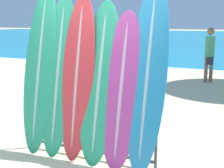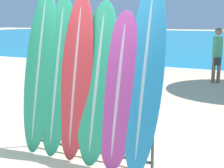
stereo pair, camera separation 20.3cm
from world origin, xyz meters
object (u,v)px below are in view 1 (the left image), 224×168
(surfboard_rack, at_px, (89,125))
(surfboard_slot_0, at_px, (40,70))
(surfboard_slot_5, at_px, (148,77))
(surfboard_slot_2, at_px, (78,77))
(surfboard_slot_3, at_px, (99,83))
(person_near_water, at_px, (108,54))
(person_far_left, at_px, (210,53))
(surfboard_slot_1, at_px, (58,76))
(surfboard_slot_4, at_px, (122,90))
(person_mid_beach, at_px, (133,62))

(surfboard_rack, relative_size, surfboard_slot_0, 0.81)
(surfboard_rack, height_order, surfboard_slot_5, surfboard_slot_5)
(surfboard_rack, relative_size, surfboard_slot_2, 0.85)
(surfboard_slot_3, relative_size, person_near_water, 1.32)
(surfboard_rack, bearing_deg, surfboard_slot_2, 175.33)
(surfboard_slot_0, distance_m, person_far_left, 6.95)
(surfboard_slot_5, bearing_deg, person_near_water, 119.36)
(surfboard_slot_1, bearing_deg, surfboard_slot_4, -1.38)
(surfboard_slot_2, distance_m, surfboard_slot_5, 1.02)
(surfboard_rack, height_order, surfboard_slot_2, surfboard_slot_2)
(surfboard_slot_1, bearing_deg, surfboard_slot_3, -0.35)
(person_mid_beach, bearing_deg, surfboard_rack, -157.96)
(surfboard_slot_1, height_order, person_mid_beach, surfboard_slot_1)
(person_far_left, bearing_deg, surfboard_slot_1, -136.82)
(surfboard_slot_0, distance_m, surfboard_slot_4, 1.35)
(surfboard_slot_1, bearing_deg, surfboard_slot_0, 179.17)
(surfboard_slot_5, bearing_deg, surfboard_rack, -176.09)
(surfboard_slot_0, relative_size, person_near_water, 1.46)
(surfboard_slot_1, height_order, surfboard_slot_3, surfboard_slot_1)
(surfboard_slot_0, bearing_deg, surfboard_slot_1, -0.83)
(surfboard_slot_3, relative_size, surfboard_slot_5, 0.90)
(surfboard_slot_5, distance_m, person_mid_beach, 4.57)
(surfboard_slot_4, bearing_deg, surfboard_rack, -179.51)
(surfboard_rack, xyz_separation_m, person_near_water, (-2.24, 5.52, 0.43))
(surfboard_rack, distance_m, surfboard_slot_4, 0.74)
(surfboard_slot_3, xyz_separation_m, person_near_water, (-2.40, 5.50, -0.20))
(surfboard_slot_2, xyz_separation_m, person_mid_beach, (-0.74, 4.24, -0.32))
(surfboard_slot_2, distance_m, person_far_left, 6.84)
(surfboard_slot_3, distance_m, person_far_left, 6.79)
(surfboard_slot_2, bearing_deg, surfboard_slot_4, -0.91)
(surfboard_slot_0, xyz_separation_m, surfboard_slot_2, (0.66, -0.02, -0.06))
(surfboard_slot_2, relative_size, surfboard_slot_3, 1.05)
(person_near_water, relative_size, person_mid_beach, 1.08)
(surfboard_slot_4, xyz_separation_m, surfboard_slot_5, (0.34, 0.05, 0.20))
(surfboard_slot_1, distance_m, surfboard_slot_2, 0.33)
(surfboard_slot_0, relative_size, person_mid_beach, 1.59)
(surfboard_slot_5, xyz_separation_m, person_near_water, (-3.07, 5.46, -0.33))
(surfboard_slot_1, bearing_deg, surfboard_rack, -3.17)
(surfboard_slot_1, relative_size, person_far_left, 1.33)
(surfboard_slot_2, xyz_separation_m, surfboard_slot_3, (0.34, 0.01, -0.05))
(surfboard_slot_0, bearing_deg, surfboard_rack, -2.26)
(surfboard_rack, height_order, person_mid_beach, person_mid_beach)
(surfboard_slot_3, height_order, person_near_water, surfboard_slot_3)
(surfboard_slot_2, relative_size, surfboard_slot_5, 0.94)
(surfboard_slot_4, distance_m, person_mid_beach, 4.49)
(surfboard_rack, height_order, surfboard_slot_4, surfboard_slot_4)
(person_near_water, distance_m, person_far_left, 3.29)
(surfboard_slot_2, height_order, person_far_left, surfboard_slot_2)
(surfboard_slot_5, xyz_separation_m, person_far_left, (-0.03, 6.73, -0.29))
(surfboard_slot_1, relative_size, person_mid_beach, 1.50)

